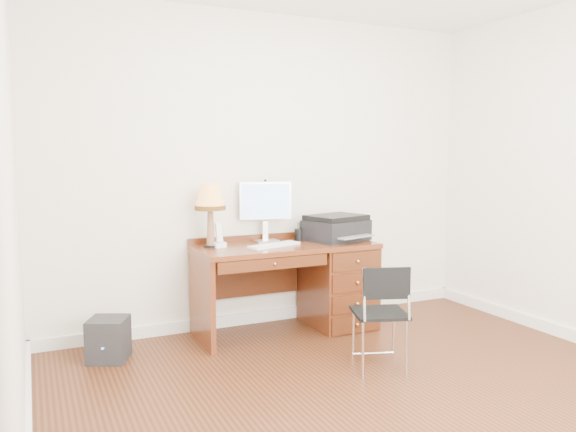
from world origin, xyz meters
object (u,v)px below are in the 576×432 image
chair (384,307)px  equipment_box (109,339)px  printer (336,228)px  phone (219,240)px  leg_lamp (210,201)px  monitor (265,204)px  desk (319,280)px

chair → equipment_box: bearing=168.0°
printer → equipment_box: 2.07m
phone → chair: size_ratio=0.26×
printer → leg_lamp: (-1.11, 0.10, 0.27)m
chair → phone: bearing=143.8°
leg_lamp → equipment_box: size_ratio=1.64×
monitor → chair: (0.34, -1.31, -0.62)m
printer → phone: bearing=160.1°
desk → equipment_box: desk is taller
printer → chair: size_ratio=0.78×
monitor → equipment_box: size_ratio=1.65×
monitor → desk: bearing=-14.0°
desk → leg_lamp: (-0.94, 0.10, 0.71)m
chair → leg_lamp: bearing=145.0°
printer → leg_lamp: size_ratio=1.15×
monitor → leg_lamp: size_ratio=1.00×
leg_lamp → equipment_box: 1.29m
desk → chair: (-0.07, -1.09, 0.04)m
desk → printer: printer is taller
desk → printer: bearing=2.5°
phone → equipment_box: size_ratio=0.63×
equipment_box → printer: bearing=26.5°
phone → equipment_box: bearing=176.6°
leg_lamp → chair: leg_lamp is taller
desk → phone: size_ratio=7.63×
monitor → phone: size_ratio=2.61×
monitor → leg_lamp: 0.54m
phone → leg_lamp: bearing=141.8°
desk → monitor: monitor is taller
monitor → leg_lamp: monitor is taller
phone → chair: bearing=-67.6°
monitor → chair: monitor is taller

